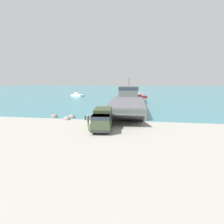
{
  "coord_description": "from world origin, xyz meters",
  "views": [
    {
      "loc": [
        7.31,
        -31.86,
        7.09
      ],
      "look_at": [
        1.39,
        2.06,
        1.76
      ],
      "focal_mm": 35.0,
      "sensor_mm": 36.0,
      "label": 1
    }
  ],
  "objects_px": {
    "landing_craft": "(128,100)",
    "cargo_crate": "(93,128)",
    "moored_boat_a": "(78,95)",
    "mooring_bollard": "(85,118)",
    "soldier_on_ramp": "(88,120)",
    "military_truck": "(102,119)",
    "moored_boat_b": "(140,96)"
  },
  "relations": [
    {
      "from": "landing_craft",
      "to": "cargo_crate",
      "type": "bearing_deg",
      "value": -98.0
    },
    {
      "from": "moored_boat_a",
      "to": "mooring_bollard",
      "type": "height_order",
      "value": "moored_boat_a"
    },
    {
      "from": "mooring_bollard",
      "to": "soldier_on_ramp",
      "type": "bearing_deg",
      "value": -68.42
    },
    {
      "from": "soldier_on_ramp",
      "to": "mooring_bollard",
      "type": "height_order",
      "value": "soldier_on_ramp"
    },
    {
      "from": "military_truck",
      "to": "moored_boat_b",
      "type": "bearing_deg",
      "value": 169.61
    },
    {
      "from": "moored_boat_a",
      "to": "mooring_bollard",
      "type": "bearing_deg",
      "value": 47.35
    },
    {
      "from": "moored_boat_a",
      "to": "landing_craft",
      "type": "bearing_deg",
      "value": 66.47
    },
    {
      "from": "military_truck",
      "to": "mooring_bollard",
      "type": "bearing_deg",
      "value": -151.74
    },
    {
      "from": "landing_craft",
      "to": "moored_boat_a",
      "type": "relative_size",
      "value": 6.51
    },
    {
      "from": "moored_boat_b",
      "to": "cargo_crate",
      "type": "xyz_separation_m",
      "value": [
        -3.84,
        -54.35,
        -0.13
      ]
    },
    {
      "from": "moored_boat_a",
      "to": "moored_boat_b",
      "type": "height_order",
      "value": "moored_boat_b"
    },
    {
      "from": "military_truck",
      "to": "landing_craft",
      "type": "bearing_deg",
      "value": 170.65
    },
    {
      "from": "moored_boat_a",
      "to": "mooring_bollard",
      "type": "distance_m",
      "value": 51.48
    },
    {
      "from": "soldier_on_ramp",
      "to": "moored_boat_b",
      "type": "height_order",
      "value": "soldier_on_ramp"
    },
    {
      "from": "moored_boat_b",
      "to": "military_truck",
      "type": "bearing_deg",
      "value": 55.57
    },
    {
      "from": "soldier_on_ramp",
      "to": "moored_boat_a",
      "type": "distance_m",
      "value": 56.73
    },
    {
      "from": "soldier_on_ramp",
      "to": "moored_boat_a",
      "type": "height_order",
      "value": "soldier_on_ramp"
    },
    {
      "from": "military_truck",
      "to": "moored_boat_b",
      "type": "relative_size",
      "value": 1.15
    },
    {
      "from": "soldier_on_ramp",
      "to": "mooring_bollard",
      "type": "distance_m",
      "value": 5.28
    },
    {
      "from": "military_truck",
      "to": "mooring_bollard",
      "type": "relative_size",
      "value": 9.32
    },
    {
      "from": "moored_boat_b",
      "to": "cargo_crate",
      "type": "distance_m",
      "value": 54.49
    },
    {
      "from": "soldier_on_ramp",
      "to": "cargo_crate",
      "type": "height_order",
      "value": "soldier_on_ramp"
    },
    {
      "from": "moored_boat_b",
      "to": "mooring_bollard",
      "type": "xyz_separation_m",
      "value": [
        -7.16,
        -46.96,
        -0.14
      ]
    },
    {
      "from": "cargo_crate",
      "to": "landing_craft",
      "type": "bearing_deg",
      "value": 85.96
    },
    {
      "from": "moored_boat_b",
      "to": "moored_boat_a",
      "type": "bearing_deg",
      "value": -34.56
    },
    {
      "from": "military_truck",
      "to": "cargo_crate",
      "type": "xyz_separation_m",
      "value": [
        -1.04,
        -1.3,
        -1.02
      ]
    },
    {
      "from": "cargo_crate",
      "to": "moored_boat_b",
      "type": "bearing_deg",
      "value": 85.96
    },
    {
      "from": "mooring_bollard",
      "to": "cargo_crate",
      "type": "distance_m",
      "value": 8.1
    },
    {
      "from": "mooring_bollard",
      "to": "cargo_crate",
      "type": "bearing_deg",
      "value": -65.78
    },
    {
      "from": "military_truck",
      "to": "soldier_on_ramp",
      "type": "height_order",
      "value": "military_truck"
    },
    {
      "from": "mooring_bollard",
      "to": "military_truck",
      "type": "bearing_deg",
      "value": -54.37
    },
    {
      "from": "soldier_on_ramp",
      "to": "cargo_crate",
      "type": "relative_size",
      "value": 1.66
    }
  ]
}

